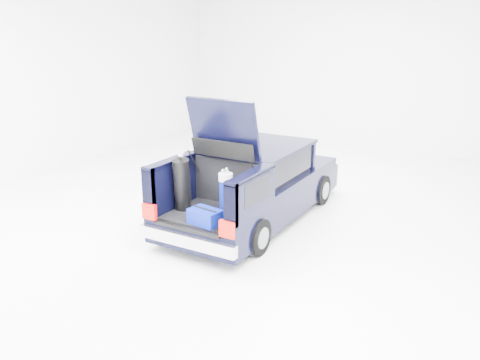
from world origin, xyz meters
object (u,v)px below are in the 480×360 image
Objects in this scene: black_golf_bag at (182,184)px; blue_duffel at (205,217)px; car at (256,184)px; blue_golf_bag at (226,193)px; red_suitcase at (247,197)px.

black_golf_bag is 1.85× the size of blue_duffel.
car is 1.46m from blue_golf_bag.
black_golf_bag is at bearing -144.52° from blue_golf_bag.
car is 1.79m from black_golf_bag.
car is at bearing 48.67° from black_golf_bag.
red_suitcase is 0.37m from blue_golf_bag.
red_suitcase is (0.49, -1.21, 0.18)m from car.
black_golf_bag is 0.75m from blue_golf_bag.
blue_duffel is at bearing -50.56° from black_golf_bag.
black_golf_bag is (-0.99, -0.46, 0.20)m from red_suitcase.
black_golf_bag is at bearing 162.18° from blue_duffel.
blue_duffel is (-0.31, -0.79, -0.14)m from red_suitcase.
car is 5.98× the size of blue_golf_bag.
blue_duffel is at bearing -76.50° from blue_golf_bag.
car is 2.01m from blue_duffel.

